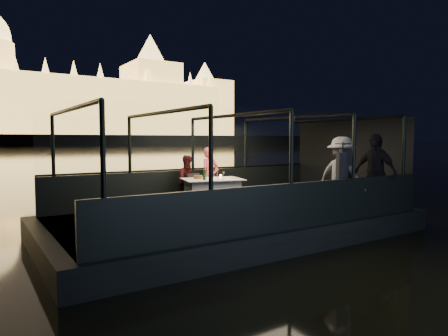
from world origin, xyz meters
TOP-DOWN VIEW (x-y plane):
  - river_water at (0.00, 80.00)m, footprint 500.00×500.00m
  - boat_hull at (0.00, 0.00)m, footprint 8.60×4.40m
  - boat_deck at (0.00, 0.00)m, footprint 8.00×4.00m
  - gunwale_port at (0.00, 2.00)m, footprint 8.00×0.08m
  - gunwale_starboard at (0.00, -2.00)m, footprint 8.00×0.08m
  - cabin_glass_port at (0.00, 2.00)m, footprint 8.00×0.02m
  - cabin_glass_starboard at (0.00, -2.00)m, footprint 8.00×0.02m
  - cabin_roof_glass at (0.00, 0.00)m, footprint 8.00×4.00m
  - end_wall_fore at (-4.00, 0.00)m, footprint 0.02×4.00m
  - end_wall_aft at (4.00, 0.00)m, footprint 0.02×4.00m
  - canopy_ribs at (0.00, 0.00)m, footprint 8.00×4.00m
  - dining_table_central at (-0.12, 0.75)m, footprint 1.66×1.37m
  - chair_port_left at (-0.32, 1.20)m, footprint 0.48×0.48m
  - chair_port_right at (0.28, 1.33)m, footprint 0.40×0.40m
  - coat_stand at (1.73, -1.75)m, footprint 0.48×0.39m
  - person_woman_coral at (0.24, 1.48)m, footprint 0.61×0.46m
  - person_man_maroon at (-0.40, 1.51)m, footprint 0.68×0.55m
  - passenger_stripe at (2.03, -1.47)m, footprint 0.85×1.27m
  - passenger_dark at (2.98, -1.66)m, footprint 0.53×1.14m
  - wine_bottle at (-0.45, 0.58)m, footprint 0.07×0.07m
  - bread_basket at (-0.42, 0.94)m, footprint 0.23×0.23m
  - amber_candle at (0.17, 0.83)m, footprint 0.07×0.07m
  - plate_near at (0.44, 0.58)m, footprint 0.29×0.29m
  - plate_far at (-0.28, 1.05)m, footprint 0.27×0.27m
  - wine_glass_white at (-0.42, 0.57)m, footprint 0.07×0.07m
  - wine_glass_red at (0.22, 1.06)m, footprint 0.09×0.09m
  - wine_glass_empty at (0.10, 0.59)m, footprint 0.07×0.07m

SIDE VIEW (x-z plane):
  - river_water at x=0.00m, z-range 0.00..0.00m
  - boat_hull at x=0.00m, z-range -0.50..0.50m
  - boat_deck at x=0.00m, z-range 0.46..0.50m
  - dining_table_central at x=-0.12m, z-range 0.50..1.27m
  - gunwale_port at x=0.00m, z-range 0.50..1.40m
  - gunwale_starboard at x=0.00m, z-range 0.50..1.40m
  - chair_port_left at x=-0.32m, z-range 0.52..1.38m
  - chair_port_right at x=0.28m, z-range 0.52..1.38m
  - person_woman_coral at x=0.24m, z-range 0.49..2.01m
  - person_man_maroon at x=-0.40m, z-range 0.59..1.91m
  - plate_near at x=0.44m, z-range 1.27..1.28m
  - plate_far at x=-0.28m, z-range 1.27..1.28m
  - bread_basket at x=-0.42m, z-range 1.26..1.35m
  - amber_candle at x=0.17m, z-range 1.26..1.35m
  - passenger_stripe at x=2.03m, z-range 0.44..2.26m
  - passenger_dark at x=2.98m, z-range 0.41..2.29m
  - wine_glass_white at x=-0.42m, z-range 1.27..1.45m
  - wine_glass_red at x=0.22m, z-range 1.26..1.46m
  - wine_glass_empty at x=0.10m, z-range 1.27..1.45m
  - coat_stand at x=1.73m, z-range 0.55..2.25m
  - wine_bottle at x=-0.45m, z-range 1.26..1.57m
  - end_wall_fore at x=-4.00m, z-range 0.50..2.80m
  - end_wall_aft at x=4.00m, z-range 0.50..2.80m
  - canopy_ribs at x=0.00m, z-range 0.50..2.80m
  - cabin_glass_port at x=0.00m, z-range 1.40..2.80m
  - cabin_glass_starboard at x=0.00m, z-range 1.40..2.80m
  - cabin_roof_glass at x=0.00m, z-range 2.79..2.81m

